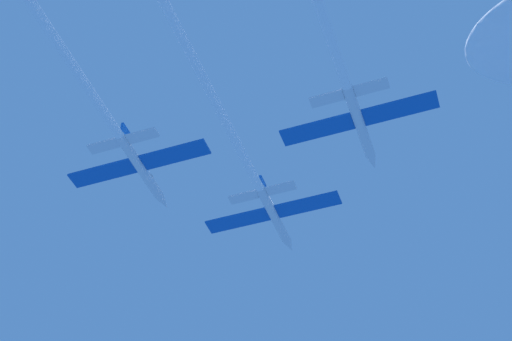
# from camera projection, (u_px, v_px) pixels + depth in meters

# --- Properties ---
(jet_lead) EXTENTS (19.26, 50.41, 3.19)m
(jet_lead) POSITION_uv_depth(u_px,v_px,m) (243.00, 154.00, 96.80)
(jet_lead) COLOR silver
(jet_left_wing) EXTENTS (19.26, 60.28, 3.19)m
(jet_left_wing) POSITION_uv_depth(u_px,v_px,m) (75.00, 69.00, 86.30)
(jet_left_wing) COLOR silver
(jet_right_wing) EXTENTS (19.26, 52.42, 3.19)m
(jet_right_wing) POSITION_uv_depth(u_px,v_px,m) (329.00, 36.00, 82.24)
(jet_right_wing) COLOR silver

